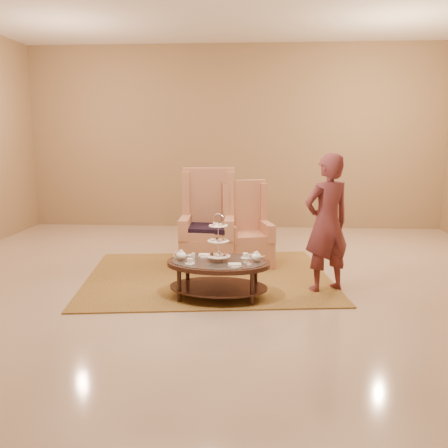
# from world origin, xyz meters

# --- Properties ---
(ground) EXTENTS (8.00, 8.00, 0.00)m
(ground) POSITION_xyz_m (0.00, 0.00, 0.00)
(ground) COLOR #C1A78F
(ground) RESTS_ON ground
(ceiling) EXTENTS (8.00, 8.00, 0.02)m
(ceiling) POSITION_xyz_m (0.00, 0.00, 0.00)
(ceiling) COLOR silver
(ceiling) RESTS_ON ground
(wall_back) EXTENTS (8.00, 0.04, 3.50)m
(wall_back) POSITION_xyz_m (0.00, 4.00, 1.75)
(wall_back) COLOR #947751
(wall_back) RESTS_ON ground
(rug) EXTENTS (3.36, 2.92, 0.02)m
(rug) POSITION_xyz_m (-0.15, 0.41, 0.01)
(rug) COLOR olive
(rug) RESTS_ON ground
(tea_table) EXTENTS (1.21, 0.88, 0.96)m
(tea_table) POSITION_xyz_m (0.04, -0.43, 0.35)
(tea_table) COLOR black
(tea_table) RESTS_ON ground
(armchair_left) EXTENTS (0.76, 0.78, 1.35)m
(armchair_left) POSITION_xyz_m (-0.21, 1.00, 0.46)
(armchair_left) COLOR tan
(armchair_left) RESTS_ON ground
(armchair_right) EXTENTS (0.78, 0.79, 1.18)m
(armchair_right) POSITION_xyz_m (0.31, 1.07, 0.40)
(armchair_right) COLOR tan
(armchair_right) RESTS_ON ground
(person) EXTENTS (0.70, 0.61, 1.61)m
(person) POSITION_xyz_m (1.27, -0.06, 0.80)
(person) COLOR brown
(person) RESTS_ON ground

